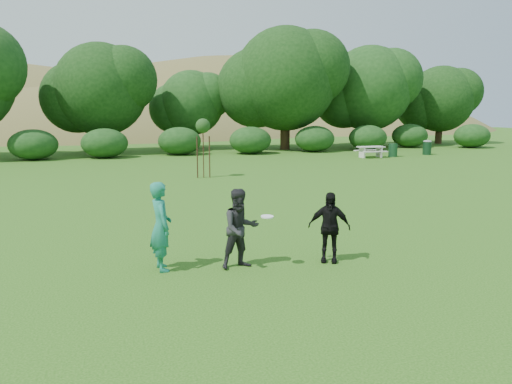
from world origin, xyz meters
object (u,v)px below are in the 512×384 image
player_black (329,227)px  trash_can_near (393,150)px  sapling (203,128)px  picnic_table (371,150)px  player_teal (161,226)px  trash_can_lidded (427,147)px  player_grey (240,229)px

player_black → trash_can_near: (14.34, 20.36, -0.33)m
player_black → sapling: bearing=116.9°
sapling → picnic_table: size_ratio=1.58×
player_teal → picnic_table: player_teal is taller
player_black → trash_can_near: bearing=81.3°
trash_can_near → sapling: (-14.45, -6.41, 1.97)m
trash_can_near → trash_can_lidded: (3.15, 0.59, 0.09)m
player_black → picnic_table: 23.90m
player_black → trash_can_lidded: size_ratio=1.49×
player_teal → trash_can_lidded: size_ratio=1.79×
player_black → picnic_table: (12.59, 20.31, -0.27)m
trash_can_lidded → player_black: bearing=-129.9°
trash_can_lidded → trash_can_near: bearing=-169.5°
player_black → sapling: sapling is taller
trash_can_near → sapling: bearing=-156.1°
player_grey → trash_can_lidded: 28.48m
trash_can_near → picnic_table: trash_can_near is taller
picnic_table → trash_can_lidded: 4.94m
player_grey → sapling: size_ratio=0.60×
player_teal → picnic_table: size_ratio=1.04×
player_teal → sapling: sapling is taller
player_grey → trash_can_near: 25.96m
player_grey → trash_can_near: (16.31, 20.20, -0.40)m
trash_can_near → trash_can_lidded: bearing=10.5°
player_teal → player_grey: size_ratio=1.10×
sapling → trash_can_lidded: bearing=21.7°
player_black → trash_can_lidded: 27.29m
player_grey → player_black: 1.98m
trash_can_lidded → picnic_table: bearing=-172.5°
trash_can_near → sapling: size_ratio=0.32×
player_black → player_teal: bearing=-161.6°
player_teal → sapling: 13.97m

